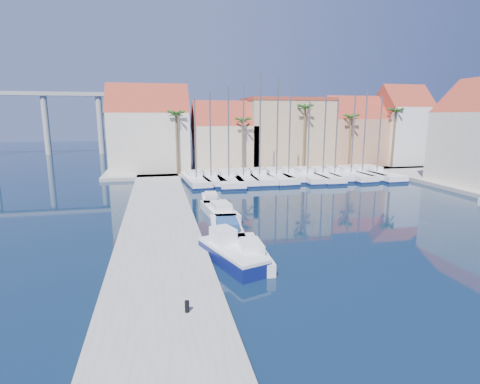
# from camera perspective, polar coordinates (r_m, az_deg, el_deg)

# --- Properties ---
(ground) EXTENTS (260.00, 260.00, 0.00)m
(ground) POSITION_cam_1_polar(r_m,az_deg,el_deg) (19.13, 17.92, -17.54)
(ground) COLOR black
(ground) RESTS_ON ground
(quay_west) EXTENTS (6.00, 77.00, 0.50)m
(quay_west) POSITION_cam_1_polar(r_m,az_deg,el_deg) (29.14, -12.14, -6.42)
(quay_west) COLOR gray
(quay_west) RESTS_ON ground
(shore_north) EXTENTS (54.00, 16.00, 0.50)m
(shore_north) POSITION_cam_1_polar(r_m,az_deg,el_deg) (65.66, 4.39, 3.80)
(shore_north) COLOR gray
(shore_north) RESTS_ON ground
(bollard) EXTENTS (0.21, 0.21, 0.53)m
(bollard) POSITION_cam_1_polar(r_m,az_deg,el_deg) (17.62, -8.07, -16.89)
(bollard) COLOR black
(bollard) RESTS_ON quay_west
(fishing_boat) EXTENTS (3.65, 6.14, 2.04)m
(fishing_boat) POSITION_cam_1_polar(r_m,az_deg,el_deg) (23.78, -1.44, -9.24)
(fishing_boat) COLOR #0E1756
(fishing_boat) RESTS_ON ground
(motorboat_west_0) EXTENTS (2.17, 6.22, 1.40)m
(motorboat_west_0) POSITION_cam_1_polar(r_m,az_deg,el_deg) (24.33, 1.31, -9.17)
(motorboat_west_0) COLOR white
(motorboat_west_0) RESTS_ON ground
(motorboat_west_1) EXTENTS (2.93, 7.26, 1.40)m
(motorboat_west_1) POSITION_cam_1_polar(r_m,az_deg,el_deg) (28.99, -2.04, -5.71)
(motorboat_west_1) COLOR white
(motorboat_west_1) RESTS_ON ground
(motorboat_west_2) EXTENTS (2.77, 6.83, 1.40)m
(motorboat_west_2) POSITION_cam_1_polar(r_m,az_deg,el_deg) (34.67, -3.14, -2.82)
(motorboat_west_2) COLOR white
(motorboat_west_2) RESTS_ON ground
(motorboat_west_3) EXTENTS (2.03, 5.23, 1.40)m
(motorboat_west_3) POSITION_cam_1_polar(r_m,az_deg,el_deg) (38.86, -4.51, -1.25)
(motorboat_west_3) COLOR white
(motorboat_west_3) RESTS_ON ground
(sailboat_0) EXTENTS (3.49, 10.28, 11.28)m
(sailboat_0) POSITION_cam_1_polar(r_m,az_deg,el_deg) (51.18, -6.80, 1.89)
(sailboat_0) COLOR white
(sailboat_0) RESTS_ON ground
(sailboat_1) EXTENTS (3.28, 10.02, 12.18)m
(sailboat_1) POSITION_cam_1_polar(r_m,az_deg,el_deg) (51.90, -4.56, 2.09)
(sailboat_1) COLOR white
(sailboat_1) RESTS_ON ground
(sailboat_2) EXTENTS (3.89, 12.18, 12.74)m
(sailboat_2) POSITION_cam_1_polar(r_m,az_deg,el_deg) (51.53, -1.82, 2.03)
(sailboat_2) COLOR white
(sailboat_2) RESTS_ON ground
(sailboat_3) EXTENTS (3.42, 10.86, 12.93)m
(sailboat_3) POSITION_cam_1_polar(r_m,az_deg,el_deg) (52.46, 0.41, 2.22)
(sailboat_3) COLOR white
(sailboat_3) RESTS_ON ground
(sailboat_4) EXTENTS (3.32, 11.04, 14.84)m
(sailboat_4) POSITION_cam_1_polar(r_m,az_deg,el_deg) (53.12, 2.84, 2.35)
(sailboat_4) COLOR white
(sailboat_4) RESTS_ON ground
(sailboat_5) EXTENTS (3.55, 11.13, 14.11)m
(sailboat_5) POSITION_cam_1_polar(r_m,az_deg,el_deg) (53.65, 5.32, 2.40)
(sailboat_5) COLOR white
(sailboat_5) RESTS_ON ground
(sailboat_6) EXTENTS (2.91, 9.31, 13.14)m
(sailboat_6) POSITION_cam_1_polar(r_m,az_deg,el_deg) (54.90, 7.24, 2.58)
(sailboat_6) COLOR white
(sailboat_6) RESTS_ON ground
(sailboat_7) EXTENTS (3.02, 10.91, 11.00)m
(sailboat_7) POSITION_cam_1_polar(r_m,az_deg,el_deg) (54.96, 9.98, 2.45)
(sailboat_7) COLOR white
(sailboat_7) RESTS_ON ground
(sailboat_8) EXTENTS (2.89, 10.70, 11.83)m
(sailboat_8) POSITION_cam_1_polar(r_m,az_deg,el_deg) (55.54, 12.23, 2.47)
(sailboat_8) COLOR white
(sailboat_8) RESTS_ON ground
(sailboat_9) EXTENTS (2.72, 9.01, 11.40)m
(sailboat_9) POSITION_cam_1_polar(r_m,az_deg,el_deg) (56.82, 13.99, 2.61)
(sailboat_9) COLOR white
(sailboat_9) RESTS_ON ground
(sailboat_10) EXTENTS (3.41, 10.91, 12.54)m
(sailboat_10) POSITION_cam_1_polar(r_m,az_deg,el_deg) (57.78, 16.20, 2.63)
(sailboat_10) COLOR white
(sailboat_10) RESTS_ON ground
(sailboat_11) EXTENTS (2.84, 10.44, 12.57)m
(sailboat_11) POSITION_cam_1_polar(r_m,az_deg,el_deg) (59.29, 17.80, 2.76)
(sailboat_11) COLOR white
(sailboat_11) RESTS_ON ground
(sailboat_12) EXTENTS (3.23, 11.73, 11.87)m
(sailboat_12) POSITION_cam_1_polar(r_m,az_deg,el_deg) (59.74, 19.75, 2.67)
(sailboat_12) COLOR white
(sailboat_12) RESTS_ON ground
(building_0) EXTENTS (12.30, 9.00, 13.50)m
(building_0) POSITION_cam_1_polar(r_m,az_deg,el_deg) (61.32, -13.65, 8.85)
(building_0) COLOR beige
(building_0) RESTS_ON shore_north
(building_1) EXTENTS (10.30, 8.00, 11.00)m
(building_1) POSITION_cam_1_polar(r_m,az_deg,el_deg) (62.33, -2.40, 8.07)
(building_1) COLOR #CDB591
(building_1) RESTS_ON shore_north
(building_2) EXTENTS (14.20, 10.20, 11.50)m
(building_2) POSITION_cam_1_polar(r_m,az_deg,el_deg) (66.05, 6.99, 9.03)
(building_2) COLOR tan
(building_2) RESTS_ON shore_north
(building_3) EXTENTS (10.30, 8.00, 12.00)m
(building_3) POSITION_cam_1_polar(r_m,az_deg,el_deg) (70.08, 16.66, 8.45)
(building_3) COLOR tan
(building_3) RESTS_ON shore_north
(building_4) EXTENTS (8.30, 8.00, 14.00)m
(building_4) POSITION_cam_1_polar(r_m,az_deg,el_deg) (74.00, 23.27, 9.00)
(building_4) COLOR white
(building_4) RESTS_ON shore_north
(palm_0) EXTENTS (2.60, 2.60, 10.15)m
(palm_0) POSITION_cam_1_polar(r_m,az_deg,el_deg) (56.33, -9.71, 11.39)
(palm_0) COLOR brown
(palm_0) RESTS_ON shore_north
(palm_1) EXTENTS (2.60, 2.60, 9.15)m
(palm_1) POSITION_cam_1_polar(r_m,az_deg,el_deg) (57.72, 0.45, 10.62)
(palm_1) COLOR brown
(palm_1) RESTS_ON shore_north
(palm_2) EXTENTS (2.60, 2.60, 11.15)m
(palm_2) POSITION_cam_1_polar(r_m,az_deg,el_deg) (60.74, 9.91, 12.27)
(palm_2) COLOR brown
(palm_2) RESTS_ON shore_north
(palm_3) EXTENTS (2.60, 2.60, 9.65)m
(palm_3) POSITION_cam_1_polar(r_m,az_deg,el_deg) (64.18, 16.61, 10.67)
(palm_3) COLOR brown
(palm_3) RESTS_ON shore_north
(palm_4) EXTENTS (2.60, 2.60, 10.65)m
(palm_4) POSITION_cam_1_polar(r_m,az_deg,el_deg) (68.39, 22.64, 11.09)
(palm_4) COLOR brown
(palm_4) RESTS_ON shore_north
(viaduct) EXTENTS (48.00, 2.20, 14.45)m
(viaduct) POSITION_cam_1_polar(r_m,az_deg,el_deg) (100.88, -30.45, 10.68)
(viaduct) COLOR #9E9E99
(viaduct) RESTS_ON ground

